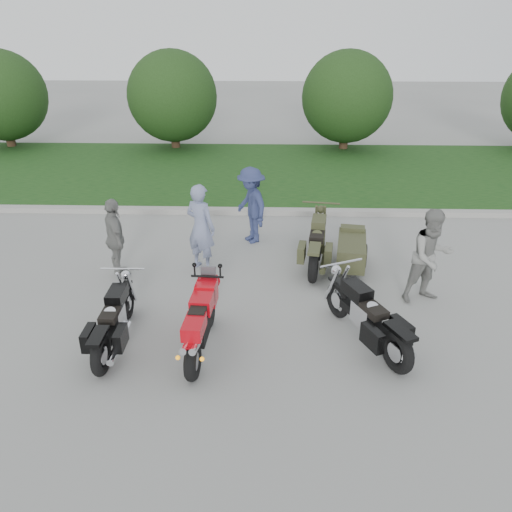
{
  "coord_description": "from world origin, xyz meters",
  "views": [
    {
      "loc": [
        0.98,
        -7.28,
        4.98
      ],
      "look_at": [
        0.72,
        1.53,
        0.8
      ],
      "focal_mm": 35.0,
      "sensor_mm": 36.0,
      "label": 1
    }
  ],
  "objects_px": {
    "cruiser_left": "(113,324)",
    "person_grey": "(431,256)",
    "cruiser_right": "(369,320)",
    "cruiser_sidecar": "(337,248)",
    "person_stripe": "(201,227)",
    "sportbike_red": "(200,322)",
    "person_back": "(116,239)",
    "person_denim": "(251,205)"
  },
  "relations": [
    {
      "from": "person_denim",
      "to": "cruiser_right",
      "type": "bearing_deg",
      "value": -2.3
    },
    {
      "from": "sportbike_red",
      "to": "cruiser_sidecar",
      "type": "relative_size",
      "value": 0.83
    },
    {
      "from": "sportbike_red",
      "to": "cruiser_right",
      "type": "height_order",
      "value": "sportbike_red"
    },
    {
      "from": "cruiser_left",
      "to": "cruiser_sidecar",
      "type": "height_order",
      "value": "cruiser_sidecar"
    },
    {
      "from": "cruiser_right",
      "to": "person_grey",
      "type": "distance_m",
      "value": 2.12
    },
    {
      "from": "cruiser_left",
      "to": "person_grey",
      "type": "relative_size",
      "value": 1.2
    },
    {
      "from": "cruiser_sidecar",
      "to": "person_stripe",
      "type": "bearing_deg",
      "value": -168.79
    },
    {
      "from": "person_grey",
      "to": "person_denim",
      "type": "height_order",
      "value": "same"
    },
    {
      "from": "sportbike_red",
      "to": "person_back",
      "type": "bearing_deg",
      "value": 132.12
    },
    {
      "from": "cruiser_right",
      "to": "person_stripe",
      "type": "distance_m",
      "value": 4.24
    },
    {
      "from": "sportbike_red",
      "to": "person_back",
      "type": "relative_size",
      "value": 1.2
    },
    {
      "from": "person_grey",
      "to": "person_back",
      "type": "distance_m",
      "value": 6.31
    },
    {
      "from": "cruiser_left",
      "to": "cruiser_right",
      "type": "bearing_deg",
      "value": 1.89
    },
    {
      "from": "person_grey",
      "to": "person_denim",
      "type": "bearing_deg",
      "value": 123.35
    },
    {
      "from": "cruiser_sidecar",
      "to": "sportbike_red",
      "type": "bearing_deg",
      "value": -119.95
    },
    {
      "from": "cruiser_sidecar",
      "to": "person_denim",
      "type": "distance_m",
      "value": 2.43
    },
    {
      "from": "person_denim",
      "to": "person_back",
      "type": "bearing_deg",
      "value": -83.11
    },
    {
      "from": "person_stripe",
      "to": "cruiser_left",
      "type": "bearing_deg",
      "value": 99.63
    },
    {
      "from": "person_grey",
      "to": "cruiser_right",
      "type": "bearing_deg",
      "value": -150.42
    },
    {
      "from": "person_stripe",
      "to": "person_denim",
      "type": "relative_size",
      "value": 1.03
    },
    {
      "from": "sportbike_red",
      "to": "cruiser_left",
      "type": "height_order",
      "value": "sportbike_red"
    },
    {
      "from": "cruiser_sidecar",
      "to": "person_grey",
      "type": "xyz_separation_m",
      "value": [
        1.58,
        -1.38,
        0.48
      ]
    },
    {
      "from": "cruiser_left",
      "to": "person_denim",
      "type": "bearing_deg",
      "value": 64.24
    },
    {
      "from": "cruiser_left",
      "to": "cruiser_right",
      "type": "xyz_separation_m",
      "value": [
        4.24,
        0.18,
        0.04
      ]
    },
    {
      "from": "cruiser_left",
      "to": "person_grey",
      "type": "xyz_separation_m",
      "value": [
        5.63,
        1.72,
        0.49
      ]
    },
    {
      "from": "cruiser_right",
      "to": "sportbike_red",
      "type": "bearing_deg",
      "value": 161.2
    },
    {
      "from": "person_denim",
      "to": "person_back",
      "type": "height_order",
      "value": "person_denim"
    },
    {
      "from": "cruiser_sidecar",
      "to": "cruiser_right",
      "type": "bearing_deg",
      "value": -77.33
    },
    {
      "from": "cruiser_left",
      "to": "person_back",
      "type": "xyz_separation_m",
      "value": [
        -0.63,
        2.53,
        0.43
      ]
    },
    {
      "from": "cruiser_right",
      "to": "cruiser_sidecar",
      "type": "xyz_separation_m",
      "value": [
        -0.2,
        2.92,
        -0.03
      ]
    },
    {
      "from": "cruiser_sidecar",
      "to": "person_stripe",
      "type": "height_order",
      "value": "person_stripe"
    },
    {
      "from": "cruiser_sidecar",
      "to": "cruiser_left",
      "type": "bearing_deg",
      "value": -133.72
    },
    {
      "from": "person_grey",
      "to": "person_back",
      "type": "relative_size",
      "value": 1.08
    },
    {
      "from": "cruiser_left",
      "to": "person_stripe",
      "type": "relative_size",
      "value": 1.16
    },
    {
      "from": "person_grey",
      "to": "person_denim",
      "type": "xyz_separation_m",
      "value": [
        -3.51,
        2.77,
        -0.0
      ]
    },
    {
      "from": "sportbike_red",
      "to": "cruiser_right",
      "type": "relative_size",
      "value": 0.91
    },
    {
      "from": "sportbike_red",
      "to": "person_denim",
      "type": "xyz_separation_m",
      "value": [
        0.64,
        4.59,
        0.36
      ]
    },
    {
      "from": "cruiser_sidecar",
      "to": "person_denim",
      "type": "height_order",
      "value": "person_denim"
    },
    {
      "from": "person_grey",
      "to": "cruiser_sidecar",
      "type": "bearing_deg",
      "value": 120.45
    },
    {
      "from": "cruiser_left",
      "to": "cruiser_sidecar",
      "type": "xyz_separation_m",
      "value": [
        4.04,
        3.1,
        0.01
      ]
    },
    {
      "from": "sportbike_red",
      "to": "person_denim",
      "type": "distance_m",
      "value": 4.65
    },
    {
      "from": "cruiser_right",
      "to": "person_back",
      "type": "relative_size",
      "value": 1.31
    }
  ]
}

